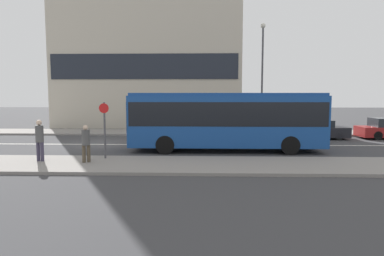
% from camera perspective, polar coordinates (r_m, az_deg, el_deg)
% --- Properties ---
extents(ground_plane, '(120.00, 120.00, 0.00)m').
position_cam_1_polar(ground_plane, '(21.74, -15.70, -2.64)').
color(ground_plane, '#3A3A3D').
extents(sidewalk_near, '(44.00, 3.50, 0.13)m').
position_cam_1_polar(sidewalk_near, '(15.97, -22.49, -5.57)').
color(sidewalk_near, gray).
rests_on(sidewalk_near, ground_plane).
extents(sidewalk_far, '(44.00, 3.50, 0.13)m').
position_cam_1_polar(sidewalk_far, '(27.71, -11.82, -0.67)').
color(sidewalk_far, gray).
rests_on(sidewalk_far, ground_plane).
extents(lane_centerline, '(41.80, 0.16, 0.01)m').
position_cam_1_polar(lane_centerline, '(21.74, -15.70, -2.63)').
color(lane_centerline, silver).
rests_on(lane_centerline, ground_plane).
extents(apartment_block_left_tower, '(17.11, 5.62, 19.89)m').
position_cam_1_polar(apartment_block_left_tower, '(33.89, -7.32, 17.32)').
color(apartment_block_left_tower, beige).
rests_on(apartment_block_left_tower, ground_plane).
extents(city_bus, '(10.27, 2.64, 3.12)m').
position_cam_1_polar(city_bus, '(18.50, 5.65, 1.74)').
color(city_bus, '#194793').
rests_on(city_bus, ground_plane).
extents(parked_car_0, '(4.16, 1.86, 1.31)m').
position_cam_1_polar(parked_car_0, '(25.07, 19.82, -0.26)').
color(parked_car_0, black).
rests_on(parked_car_0, ground_plane).
extents(pedestrian_near_stop, '(0.35, 0.34, 1.81)m').
position_cam_1_polar(pedestrian_near_stop, '(16.34, -24.06, -1.47)').
color(pedestrian_near_stop, '#383347').
rests_on(pedestrian_near_stop, sidewalk_near).
extents(pedestrian_down_pavement, '(0.34, 0.34, 1.61)m').
position_cam_1_polar(pedestrian_down_pavement, '(15.38, -17.27, -2.14)').
color(pedestrian_down_pavement, '#4C4233').
rests_on(pedestrian_down_pavement, sidewalk_near).
extents(bus_stop_sign, '(0.44, 0.12, 2.56)m').
position_cam_1_polar(bus_stop_sign, '(16.05, -14.37, 0.39)').
color(bus_stop_sign, '#4C4C51').
rests_on(bus_stop_sign, sidewalk_near).
extents(street_lamp, '(0.36, 0.36, 8.16)m').
position_cam_1_polar(street_lamp, '(26.53, 11.64, 9.75)').
color(street_lamp, '#4C4C51').
rests_on(street_lamp, sidewalk_far).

